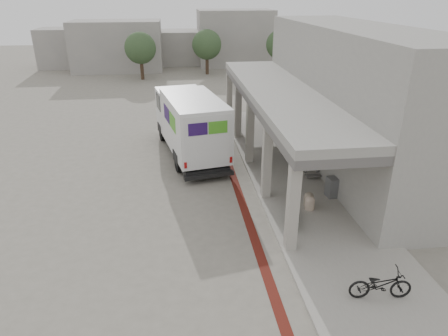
{
  "coord_description": "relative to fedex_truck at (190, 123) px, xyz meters",
  "views": [
    {
      "loc": [
        -1.69,
        -15.01,
        8.51
      ],
      "look_at": [
        0.23,
        0.44,
        1.6
      ],
      "focal_mm": 32.0,
      "sensor_mm": 36.0,
      "label": 1
    }
  ],
  "objects": [
    {
      "name": "distant_backdrop",
      "position": [
        -1.87,
        29.66,
        0.85
      ],
      "size": [
        28.0,
        10.0,
        6.5
      ],
      "color": "gray",
      "rests_on": "ground"
    },
    {
      "name": "bench",
      "position": [
        3.66,
        -7.94,
        -1.44
      ],
      "size": [
        0.77,
        1.8,
        0.41
      ],
      "rotation": [
        0.0,
        0.0,
        -0.23
      ],
      "color": "gray",
      "rests_on": "sidewalk"
    },
    {
      "name": "ground",
      "position": [
        0.97,
        -6.23,
        -1.86
      ],
      "size": [
        120.0,
        120.0,
        0.0
      ],
      "primitive_type": "plane",
      "color": "slate",
      "rests_on": "ground"
    },
    {
      "name": "transit_building",
      "position": [
        7.8,
        -1.73,
        1.54
      ],
      "size": [
        7.6,
        17.0,
        7.0
      ],
      "color": "gray",
      "rests_on": "ground"
    },
    {
      "name": "sidewalk",
      "position": [
        4.97,
        -6.23,
        -1.8
      ],
      "size": [
        4.4,
        28.0,
        0.12
      ],
      "primitive_type": "cube",
      "color": "gray",
      "rests_on": "ground"
    },
    {
      "name": "tree_right",
      "position": [
        10.97,
        22.77,
        1.33
      ],
      "size": [
        3.2,
        3.2,
        4.8
      ],
      "color": "#38281C",
      "rests_on": "ground"
    },
    {
      "name": "utility_cabinet",
      "position": [
        5.97,
        -6.15,
        -1.28
      ],
      "size": [
        0.46,
        0.58,
        0.9
      ],
      "primitive_type": "cube",
      "rotation": [
        0.0,
        0.0,
        0.11
      ],
      "color": "slate",
      "rests_on": "sidewalk"
    },
    {
      "name": "bicycle_black",
      "position": [
        5.01,
        -12.53,
        -1.25
      ],
      "size": [
        1.92,
        0.84,
        0.98
      ],
      "primitive_type": "imported",
      "rotation": [
        0.0,
        0.0,
        1.47
      ],
      "color": "black",
      "rests_on": "sidewalk"
    },
    {
      "name": "bollard_near",
      "position": [
        4.7,
        -6.84,
        -1.43
      ],
      "size": [
        0.41,
        0.41,
        0.62
      ],
      "color": "gray",
      "rests_on": "sidewalk"
    },
    {
      "name": "fedex_truck",
      "position": [
        0.0,
        0.0,
        0.0
      ],
      "size": [
        3.92,
        8.48,
        3.48
      ],
      "rotation": [
        0.0,
        0.0,
        0.19
      ],
      "color": "black",
      "rests_on": "ground"
    },
    {
      "name": "bike_lane_stripe",
      "position": [
        1.97,
        -4.23,
        -1.85
      ],
      "size": [
        0.35,
        40.0,
        0.01
      ],
      "primitive_type": "cube",
      "color": "#521710",
      "rests_on": "ground"
    },
    {
      "name": "tree_left",
      "position": [
        -4.03,
        21.77,
        1.33
      ],
      "size": [
        3.2,
        3.2,
        4.8
      ],
      "color": "#38281C",
      "rests_on": "ground"
    },
    {
      "name": "bollard_far",
      "position": [
        4.66,
        -7.14,
        -1.43
      ],
      "size": [
        0.4,
        0.4,
        0.6
      ],
      "color": "tan",
      "rests_on": "sidewalk"
    },
    {
      "name": "tree_mid",
      "position": [
        2.97,
        23.77,
        1.33
      ],
      "size": [
        3.2,
        3.2,
        4.8
      ],
      "color": "#38281C",
      "rests_on": "ground"
    }
  ]
}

